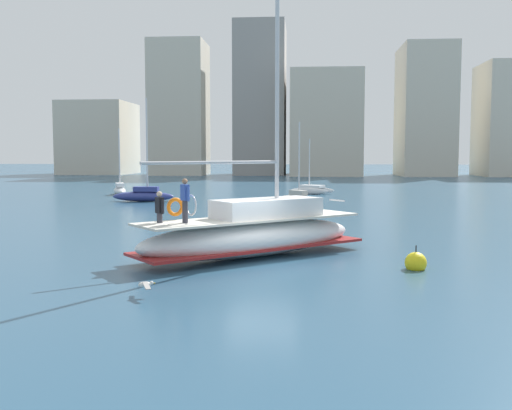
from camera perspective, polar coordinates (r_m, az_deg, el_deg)
name	(u,v)px	position (r m, az deg, el deg)	size (l,w,h in m)	color
ground_plane	(261,264)	(21.31, 0.53, -5.68)	(400.00, 400.00, 0.00)	#284C66
main_sailboat	(253,233)	(22.89, -0.25, -2.66)	(8.88, 8.03, 11.89)	silver
moored_sloop_near	(312,189)	(58.63, 5.35, 1.54)	(4.39, 3.35, 5.37)	white
moored_sloop_far	(120,190)	(58.61, -12.85, 1.45)	(2.68, 4.62, 6.28)	silver
moored_catamaran	(297,197)	(47.24, 3.90, 0.72)	(3.31, 3.69, 6.37)	#B7B2A8
moored_cutter_left	(144,195)	(49.95, -10.66, 0.99)	(5.08, 1.31, 8.41)	navy
seagull	(145,284)	(16.78, -10.49, -7.44)	(0.56, 0.93, 0.17)	silver
mooring_buoy	(416,263)	(21.10, 14.97, -5.34)	(0.74, 0.74, 0.97)	yellow
waterfront_buildings	(301,117)	(110.85, 4.33, 8.34)	(87.55, 18.58, 27.56)	beige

